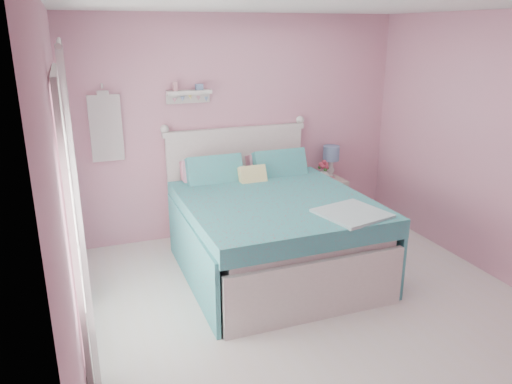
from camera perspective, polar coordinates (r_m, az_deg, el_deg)
floor at (r=4.57m, az=7.75°, el=-14.04°), size 4.50×4.50×0.00m
room_shell at (r=3.97m, az=8.72°, el=5.75°), size 4.50×4.50×4.50m
bed at (r=5.25m, az=1.46°, el=-4.22°), size 1.79×2.26×1.31m
nightstand at (r=6.54m, az=8.09°, el=-1.01°), size 0.41×0.41×0.59m
table_lamp at (r=6.47m, az=8.58°, el=4.14°), size 0.21×0.21×0.41m
vase at (r=6.38m, az=7.74°, el=2.06°), size 0.17×0.17×0.16m
teacup at (r=6.27m, az=8.53°, el=1.34°), size 0.14×0.14×0.08m
roses at (r=6.35m, az=7.78°, el=3.08°), size 0.14×0.11×0.12m
wall_shelf at (r=5.75m, az=-7.75°, el=11.11°), size 0.50×0.15×0.25m
hanging_dress at (r=5.66m, az=-16.77°, el=6.97°), size 0.34×0.03×0.72m
french_door at (r=4.01m, az=-20.27°, el=-2.66°), size 0.04×1.32×2.16m
curtain_near at (r=3.27m, az=-19.31°, el=-5.20°), size 0.04×0.40×2.32m
curtain_far at (r=4.68m, az=-20.00°, el=1.66°), size 0.04×0.40×2.32m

